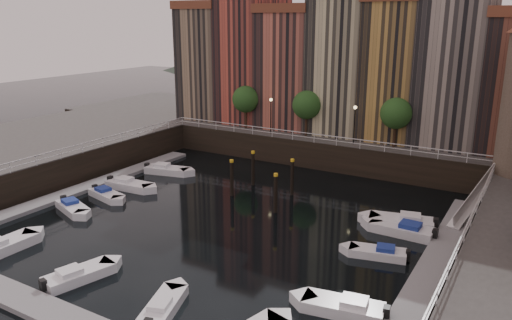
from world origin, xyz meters
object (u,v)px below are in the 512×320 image
Objects in this scene: mooring_pilings at (263,179)px; boat_left_2 at (106,194)px; boat_left_1 at (72,207)px; gangway at (475,196)px.

boat_left_2 is at bearing -147.75° from mooring_pilings.
mooring_pilings is 14.48m from boat_left_2.
boat_left_1 reaches higher than boat_left_2.
gangway is 32.11m from boat_left_2.
boat_left_2 is (-0.01, 3.79, -0.01)m from boat_left_1.
gangway is 1.43× the size of mooring_pilings.
gangway is 33.70m from boat_left_1.
mooring_pilings reaches higher than boat_left_1.
mooring_pilings is (-17.53, -4.32, -0.27)m from gangway.
boat_left_1 is at bearing -151.99° from gangway.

